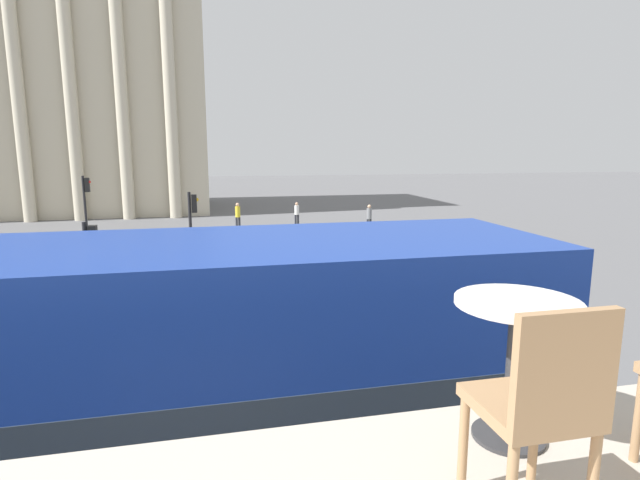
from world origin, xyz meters
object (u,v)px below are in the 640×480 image
(double_decker_bus, at_px, (89,405))
(pedestrian_grey, at_px, (369,216))
(traffic_light_near, at_px, (91,266))
(traffic_light_mid, at_px, (192,224))
(pedestrian_white, at_px, (297,212))
(cafe_chair_0, at_px, (541,403))
(pedestrian_yellow, at_px, (238,214))
(cafe_dining_table, at_px, (515,338))
(plaza_building_left, at_px, (44,70))
(traffic_light_far, at_px, (86,203))

(double_decker_bus, relative_size, pedestrian_grey, 6.12)
(double_decker_bus, bearing_deg, traffic_light_near, 104.87)
(double_decker_bus, height_order, pedestrian_grey, double_decker_bus)
(traffic_light_mid, bearing_deg, pedestrian_white, 64.53)
(cafe_chair_0, height_order, pedestrian_white, cafe_chair_0)
(pedestrian_yellow, bearing_deg, cafe_chair_0, 52.52)
(cafe_dining_table, relative_size, plaza_building_left, 0.03)
(cafe_dining_table, xyz_separation_m, traffic_light_mid, (-2.10, 17.81, -1.91))
(double_decker_bus, bearing_deg, cafe_chair_0, -55.10)
(pedestrian_yellow, bearing_deg, pedestrian_white, 157.44)
(plaza_building_left, distance_m, traffic_light_mid, 30.84)
(pedestrian_grey, bearing_deg, traffic_light_far, -119.21)
(cafe_dining_table, distance_m, traffic_light_mid, 18.03)
(pedestrian_grey, height_order, pedestrian_yellow, pedestrian_yellow)
(pedestrian_yellow, bearing_deg, traffic_light_near, 39.53)
(cafe_chair_0, xyz_separation_m, traffic_light_near, (-4.19, 11.97, -2.01))
(traffic_light_mid, xyz_separation_m, pedestrian_white, (6.55, 13.75, -1.40))
(double_decker_bus, xyz_separation_m, pedestrian_yellow, (3.24, 26.89, -1.25))
(cafe_dining_table, relative_size, cafe_chair_0, 0.80)
(traffic_light_mid, bearing_deg, traffic_light_far, 127.89)
(double_decker_bus, distance_m, pedestrian_grey, 26.80)
(cafe_dining_table, distance_m, pedestrian_grey, 29.35)
(double_decker_bus, bearing_deg, traffic_light_mid, 90.16)
(pedestrian_grey, bearing_deg, pedestrian_yellow, -149.10)
(cafe_dining_table, bearing_deg, plaza_building_left, 107.72)
(traffic_light_mid, bearing_deg, traffic_light_near, -110.27)
(double_decker_bus, height_order, plaza_building_left, plaza_building_left)
(traffic_light_mid, height_order, pedestrian_grey, traffic_light_mid)
(double_decker_bus, relative_size, plaza_building_left, 0.41)
(traffic_light_near, bearing_deg, plaza_building_left, 106.44)
(cafe_chair_0, distance_m, traffic_light_far, 26.21)
(double_decker_bus, height_order, pedestrian_yellow, double_decker_bus)
(traffic_light_near, xyz_separation_m, pedestrian_grey, (12.93, 16.49, -1.20))
(plaza_building_left, distance_m, pedestrian_grey, 30.12)
(plaza_building_left, distance_m, traffic_light_near, 35.84)
(cafe_chair_0, bearing_deg, pedestrian_white, 82.76)
(pedestrian_grey, relative_size, pedestrian_yellow, 0.99)
(traffic_light_far, height_order, pedestrian_grey, traffic_light_far)
(double_decker_bus, height_order, cafe_chair_0, cafe_chair_0)
(double_decker_bus, relative_size, pedestrian_yellow, 6.03)
(traffic_light_near, relative_size, traffic_light_mid, 0.94)
(cafe_dining_table, relative_size, pedestrian_white, 0.44)
(cafe_dining_table, height_order, cafe_chair_0, cafe_chair_0)
(pedestrian_grey, relative_size, pedestrian_white, 1.08)
(double_decker_bus, distance_m, pedestrian_yellow, 27.12)
(double_decker_bus, height_order, cafe_dining_table, cafe_dining_table)
(traffic_light_near, bearing_deg, pedestrian_yellow, 75.83)
(cafe_dining_table, height_order, pedestrian_white, cafe_dining_table)
(plaza_building_left, height_order, pedestrian_yellow, plaza_building_left)
(traffic_light_far, bearing_deg, traffic_light_near, -77.47)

